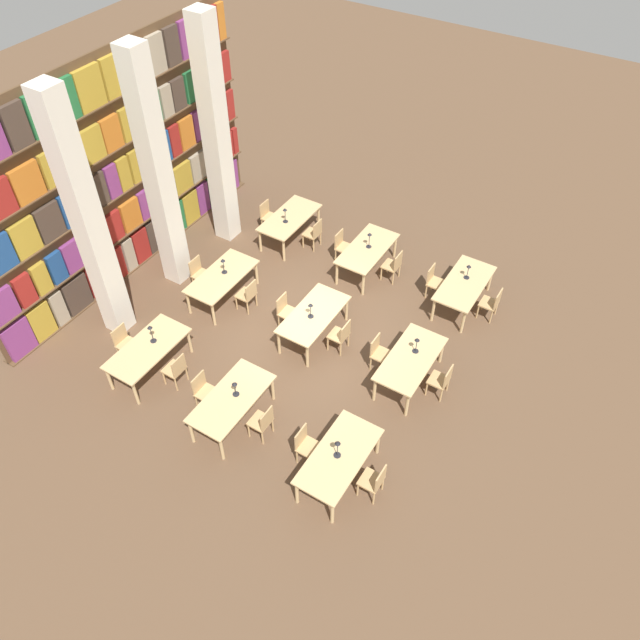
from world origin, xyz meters
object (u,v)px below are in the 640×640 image
at_px(reading_table_3, 232,400).
at_px(desk_lamp_2, 468,269).
at_px(reading_table_1, 411,360).
at_px(chair_8, 341,335).
at_px(chair_12, 176,369).
at_px(chair_3, 379,352).
at_px(chair_14, 248,294).
at_px(desk_lamp_4, 311,308).
at_px(pillar_left, 88,224).
at_px(desk_lamp_7, 223,263).
at_px(reading_table_2, 464,285).
at_px(chair_1, 306,445).
at_px(desk_lamp_5, 369,237).
at_px(pillar_right, 216,136).
at_px(desk_lamp_8, 285,213).
at_px(chair_4, 492,303).
at_px(chair_10, 393,265).
at_px(chair_2, 442,380).
at_px(desk_lamp_3, 235,386).
at_px(chair_0, 374,481).
at_px(chair_15, 200,273).
at_px(reading_table_8, 290,219).
at_px(reading_table_7, 222,278).
at_px(pillar_center, 158,176).
at_px(reading_table_5, 367,250).
at_px(chair_17, 268,216).
at_px(chair_13, 125,342).
at_px(reading_table_0, 339,458).
at_px(chair_5, 434,281).
at_px(chair_9, 286,311).
at_px(desk_lamp_0, 338,446).
at_px(chair_11, 343,246).
at_px(chair_16, 314,233).
at_px(desk_lamp_1, 417,343).
at_px(chair_6, 263,422).
at_px(reading_table_4, 314,316).
at_px(chair_7, 204,390).
at_px(desk_lamp_6, 151,331).

bearing_deg(reading_table_3, desk_lamp_2, -24.03).
height_order(reading_table_1, chair_8, chair_8).
height_order(desk_lamp_2, chair_12, desk_lamp_2).
relative_size(chair_3, chair_14, 1.00).
bearing_deg(desk_lamp_4, pillar_left, 116.15).
distance_m(chair_12, desk_lamp_7, 3.01).
bearing_deg(reading_table_2, chair_1, 171.22).
xyz_separation_m(desk_lamp_5, chair_12, (-5.56, 1.68, -0.57)).
relative_size(pillar_right, desk_lamp_8, 13.70).
height_order(chair_4, chair_10, same).
relative_size(chair_2, desk_lamp_3, 2.23).
bearing_deg(chair_0, chair_10, 23.70).
distance_m(chair_15, reading_table_8, 2.97).
height_order(chair_12, reading_table_7, chair_12).
bearing_deg(chair_8, desk_lamp_7, 88.44).
bearing_deg(desk_lamp_7, chair_3, -91.28).
distance_m(pillar_center, reading_table_5, 5.43).
relative_size(reading_table_1, chair_4, 2.20).
relative_size(chair_15, chair_17, 1.00).
xyz_separation_m(chair_2, desk_lamp_2, (3.03, 0.73, 0.54)).
xyz_separation_m(reading_table_3, chair_13, (0.14, 3.13, -0.19)).
bearing_deg(reading_table_0, reading_table_3, 89.61).
relative_size(chair_4, chair_5, 1.00).
bearing_deg(chair_0, chair_9, 53.54).
relative_size(chair_8, reading_table_7, 0.45).
bearing_deg(reading_table_7, desk_lamp_0, -120.06).
xyz_separation_m(reading_table_2, reading_table_5, (-0.08, 2.63, 0.00)).
bearing_deg(desk_lamp_4, chair_4, -48.71).
bearing_deg(reading_table_1, chair_5, 13.84).
distance_m(desk_lamp_2, chair_11, 3.39).
bearing_deg(reading_table_8, desk_lamp_5, -90.18).
bearing_deg(chair_16, desk_lamp_8, 111.53).
height_order(reading_table_1, chair_17, chair_17).
xyz_separation_m(chair_3, chair_11, (2.81, 2.58, 0.00)).
xyz_separation_m(reading_table_1, desk_lamp_1, (0.22, 0.00, 0.36)).
relative_size(reading_table_2, reading_table_5, 1.00).
distance_m(reading_table_3, chair_6, 0.77).
height_order(reading_table_4, chair_13, chair_13).
distance_m(reading_table_1, reading_table_2, 2.86).
distance_m(chair_5, reading_table_8, 4.32).
relative_size(chair_2, chair_17, 1.00).
height_order(chair_1, desk_lamp_8, desk_lamp_8).
relative_size(chair_11, chair_17, 1.00).
relative_size(desk_lamp_4, reading_table_5, 0.22).
bearing_deg(chair_16, chair_2, -119.87).
bearing_deg(chair_8, desk_lamp_2, -30.14).
distance_m(pillar_left, chair_16, 6.07).
bearing_deg(chair_7, desk_lamp_6, -101.59).
xyz_separation_m(chair_5, desk_lamp_8, (-0.21, 4.29, 0.56)).
height_order(pillar_left, reading_table_7, pillar_left).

